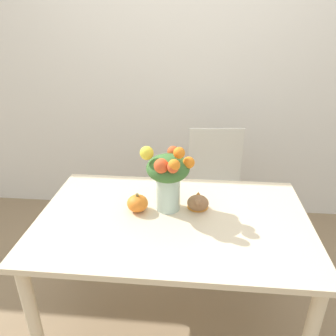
{
  "coord_description": "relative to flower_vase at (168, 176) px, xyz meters",
  "views": [
    {
      "loc": [
        0.1,
        -1.36,
        1.69
      ],
      "look_at": [
        -0.03,
        0.08,
        1.0
      ],
      "focal_mm": 35.0,
      "sensor_mm": 36.0,
      "label": 1
    }
  ],
  "objects": [
    {
      "name": "dining_chair_near_window",
      "position": [
        0.29,
        0.69,
        -0.47
      ],
      "size": [
        0.46,
        0.46,
        0.94
      ],
      "rotation": [
        0.0,
        0.0,
        0.1
      ],
      "color": "silver",
      "rests_on": "ground_plane"
    },
    {
      "name": "turkey_figurine",
      "position": [
        0.15,
        0.02,
        -0.14
      ],
      "size": [
        0.11,
        0.15,
        0.09
      ],
      "color": "#936642",
      "rests_on": "dining_table"
    },
    {
      "name": "ground_plane",
      "position": [
        0.03,
        -0.08,
        -0.96
      ],
      "size": [
        12.0,
        12.0,
        0.0
      ],
      "primitive_type": "plane",
      "color": "#8E7556"
    },
    {
      "name": "flower_vase",
      "position": [
        0.0,
        0.0,
        0.0
      ],
      "size": [
        0.26,
        0.25,
        0.36
      ],
      "color": "#B2CCBC",
      "rests_on": "dining_table"
    },
    {
      "name": "wall_back",
      "position": [
        0.03,
        1.28,
        0.39
      ],
      "size": [
        8.0,
        0.06,
        2.7
      ],
      "color": "white",
      "rests_on": "ground_plane"
    },
    {
      "name": "dining_table",
      "position": [
        0.03,
        -0.08,
        -0.29
      ],
      "size": [
        1.34,
        0.85,
        0.77
      ],
      "color": "beige",
      "rests_on": "ground_plane"
    },
    {
      "name": "pumpkin",
      "position": [
        -0.15,
        -0.03,
        -0.14
      ],
      "size": [
        0.11,
        0.11,
        0.1
      ],
      "color": "orange",
      "rests_on": "dining_table"
    }
  ]
}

